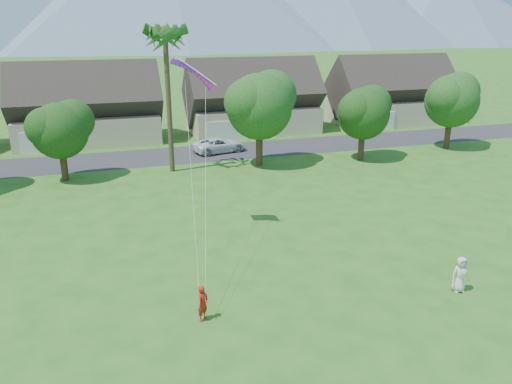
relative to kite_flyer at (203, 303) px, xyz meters
name	(u,v)px	position (x,y,z in m)	size (l,w,h in m)	color
ground	(333,362)	(4.22, -4.45, -0.84)	(500.00, 500.00, 0.00)	#2D6019
street	(184,155)	(4.22, 29.55, -0.83)	(90.00, 7.00, 0.01)	#2D2D30
kite_flyer	(203,303)	(0.00, 0.00, 0.00)	(0.61, 0.40, 1.67)	#B41E14
watcher	(460,274)	(12.52, -1.32, 0.08)	(0.90, 0.58, 1.83)	silver
parked_car	(219,145)	(7.85, 29.55, -0.08)	(2.51, 5.44, 1.51)	white
houses_row	(174,107)	(4.71, 38.55, 2.61)	(72.75, 8.19, 8.86)	beige
tree_row	(181,117)	(3.07, 23.47, 4.05)	(62.27, 6.67, 8.45)	#47301C
fan_palm	(165,33)	(2.22, 24.05, 10.96)	(3.00, 3.00, 13.80)	#4C3D26
parafoil_kite	(195,72)	(1.91, 9.87, 9.08)	(3.03, 1.25, 0.50)	purple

